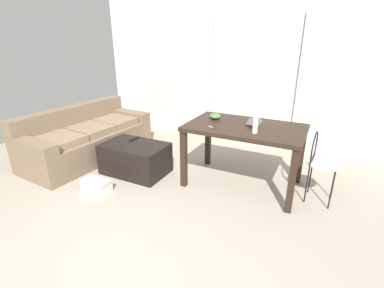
% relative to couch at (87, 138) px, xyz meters
% --- Properties ---
extents(ground_plane, '(7.56, 7.56, 0.00)m').
position_rel_couch_xyz_m(ground_plane, '(1.96, -0.22, -0.30)').
color(ground_plane, gray).
extents(wall_back, '(5.51, 0.10, 2.52)m').
position_rel_couch_xyz_m(wall_back, '(1.96, 1.75, 0.96)').
color(wall_back, silver).
rests_on(wall_back, ground).
extents(curtains, '(3.92, 0.03, 2.14)m').
position_rel_couch_xyz_m(curtains, '(1.96, 1.67, 0.77)').
color(curtains, beige).
rests_on(curtains, ground).
extents(couch, '(1.00, 2.04, 0.78)m').
position_rel_couch_xyz_m(couch, '(0.00, 0.00, 0.00)').
color(couch, brown).
rests_on(couch, ground).
extents(coffee_table, '(0.87, 0.57, 0.42)m').
position_rel_couch_xyz_m(coffee_table, '(1.02, -0.13, -0.09)').
color(coffee_table, black).
rests_on(coffee_table, ground).
extents(craft_table, '(1.39, 0.85, 0.79)m').
position_rel_couch_xyz_m(craft_table, '(2.45, 0.22, 0.39)').
color(craft_table, black).
rests_on(craft_table, ground).
extents(wire_chair, '(0.36, 0.37, 0.83)m').
position_rel_couch_xyz_m(wire_chair, '(3.31, 0.25, 0.22)').
color(wire_chair, silver).
rests_on(wire_chair, ground).
extents(bottle_near, '(0.06, 0.06, 0.22)m').
position_rel_couch_xyz_m(bottle_near, '(2.62, 0.01, 0.58)').
color(bottle_near, beige).
rests_on(bottle_near, craft_table).
extents(bowl, '(0.15, 0.15, 0.07)m').
position_rel_couch_xyz_m(bowl, '(2.01, 0.35, 0.52)').
color(bowl, '#477033').
rests_on(bowl, craft_table).
extents(book_stack, '(0.18, 0.31, 0.03)m').
position_rel_couch_xyz_m(book_stack, '(2.52, 0.37, 0.50)').
color(book_stack, '#2D7F56').
rests_on(book_stack, craft_table).
extents(scissors, '(0.11, 0.10, 0.00)m').
position_rel_couch_xyz_m(scissors, '(2.13, -0.04, 0.49)').
color(scissors, '#9EA0A5').
rests_on(scissors, craft_table).
extents(tv_remote_primary, '(0.07, 0.18, 0.02)m').
position_rel_couch_xyz_m(tv_remote_primary, '(0.90, 0.03, 0.13)').
color(tv_remote_primary, black).
rests_on(tv_remote_primary, coffee_table).
extents(shoebox, '(0.35, 0.21, 0.15)m').
position_rel_couch_xyz_m(shoebox, '(0.91, -0.77, -0.22)').
color(shoebox, beige).
rests_on(shoebox, ground).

